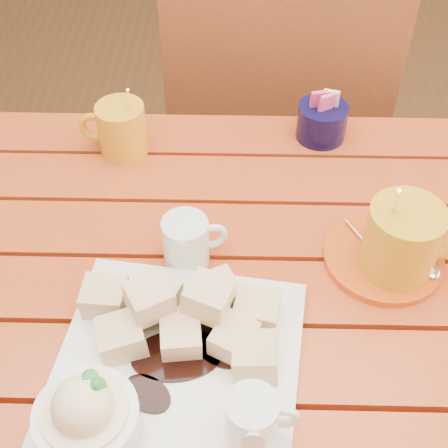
{
  "coord_description": "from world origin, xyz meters",
  "views": [
    {
      "loc": [
        0.06,
        -0.52,
        1.43
      ],
      "look_at": [
        0.05,
        0.06,
        0.82
      ],
      "focal_mm": 50.0,
      "sensor_mm": 36.0,
      "label": 1
    }
  ],
  "objects_px": {
    "table": "(189,333)",
    "orange_saucer": "(384,258)",
    "chair_far": "(278,121)",
    "coffee_mug_left": "(121,128)",
    "coffee_mug_right": "(404,241)",
    "dessert_plate": "(161,368)"
  },
  "relations": [
    {
      "from": "dessert_plate",
      "to": "coffee_mug_left",
      "type": "bearing_deg",
      "value": 103.69
    },
    {
      "from": "table",
      "to": "dessert_plate",
      "type": "relative_size",
      "value": 3.65
    },
    {
      "from": "orange_saucer",
      "to": "chair_far",
      "type": "xyz_separation_m",
      "value": [
        -0.12,
        0.6,
        -0.21
      ]
    },
    {
      "from": "orange_saucer",
      "to": "coffee_mug_left",
      "type": "bearing_deg",
      "value": 149.57
    },
    {
      "from": "coffee_mug_right",
      "to": "chair_far",
      "type": "xyz_separation_m",
      "value": [
        -0.13,
        0.61,
        -0.26
      ]
    },
    {
      "from": "table",
      "to": "orange_saucer",
      "type": "bearing_deg",
      "value": 11.52
    },
    {
      "from": "coffee_mug_left",
      "to": "orange_saucer",
      "type": "relative_size",
      "value": 0.79
    },
    {
      "from": "coffee_mug_left",
      "to": "coffee_mug_right",
      "type": "distance_m",
      "value": 0.49
    },
    {
      "from": "coffee_mug_right",
      "to": "table",
      "type": "bearing_deg",
      "value": -175.11
    },
    {
      "from": "coffee_mug_left",
      "to": "table",
      "type": "bearing_deg",
      "value": -60.95
    },
    {
      "from": "orange_saucer",
      "to": "chair_far",
      "type": "bearing_deg",
      "value": 101.02
    },
    {
      "from": "coffee_mug_left",
      "to": "coffee_mug_right",
      "type": "xyz_separation_m",
      "value": [
        0.42,
        -0.25,
        0.01
      ]
    },
    {
      "from": "chair_far",
      "to": "dessert_plate",
      "type": "bearing_deg",
      "value": 83.29
    },
    {
      "from": "table",
      "to": "chair_far",
      "type": "xyz_separation_m",
      "value": [
        0.16,
        0.65,
        -0.1
      ]
    },
    {
      "from": "table",
      "to": "orange_saucer",
      "type": "distance_m",
      "value": 0.31
    },
    {
      "from": "table",
      "to": "dessert_plate",
      "type": "distance_m",
      "value": 0.2
    },
    {
      "from": "chair_far",
      "to": "orange_saucer",
      "type": "bearing_deg",
      "value": 107.03
    },
    {
      "from": "coffee_mug_right",
      "to": "orange_saucer",
      "type": "relative_size",
      "value": 1.01
    },
    {
      "from": "dessert_plate",
      "to": "orange_saucer",
      "type": "relative_size",
      "value": 1.95
    },
    {
      "from": "table",
      "to": "coffee_mug_left",
      "type": "bearing_deg",
      "value": 113.0
    },
    {
      "from": "dessert_plate",
      "to": "coffee_mug_left",
      "type": "distance_m",
      "value": 0.45
    },
    {
      "from": "table",
      "to": "chair_far",
      "type": "height_order",
      "value": "chair_far"
    }
  ]
}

